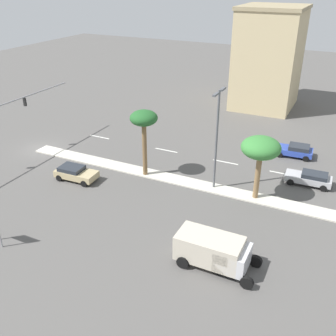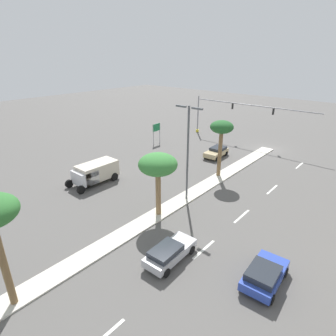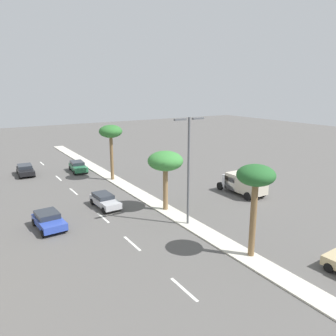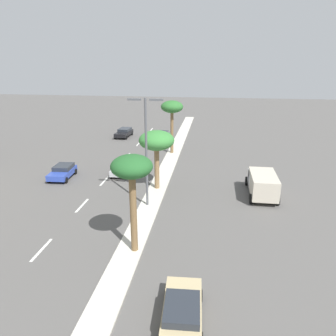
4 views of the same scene
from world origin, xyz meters
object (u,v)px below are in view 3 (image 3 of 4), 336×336
palm_tree_near (256,180)px  palm_tree_left (165,162)px  sedan_black_left (25,170)px  sedan_green_inboard (78,166)px  street_lamp_mid (189,163)px  sedan_blue_front (49,220)px  box_truck (243,183)px  palm_tree_far (111,133)px  sedan_silver_far (105,200)px

palm_tree_near → palm_tree_left: (-0.41, 11.10, -0.88)m
sedan_black_left → sedan_green_inboard: bearing=-16.3°
street_lamp_mid → sedan_blue_front: bearing=151.7°
sedan_black_left → sedan_green_inboard: sedan_green_inboard is taller
street_lamp_mid → box_truck: 11.78m
palm_tree_far → sedan_black_left: palm_tree_far is taller
sedan_green_inboard → sedan_silver_far: bearing=-97.6°
sedan_silver_far → palm_tree_left: bearing=-40.2°
palm_tree_near → sedan_silver_far: palm_tree_near is taller
palm_tree_near → box_truck: size_ratio=1.17×
palm_tree_near → sedan_silver_far: bearing=108.8°
street_lamp_mid → sedan_black_left: street_lamp_mid is taller
palm_tree_near → sedan_black_left: palm_tree_near is taller
palm_tree_left → street_lamp_mid: 4.09m
street_lamp_mid → sedan_green_inboard: (-2.48, 23.67, -4.86)m
palm_tree_near → palm_tree_far: bearing=91.5°
sedan_green_inboard → street_lamp_mid: bearing=-84.0°
sedan_black_left → sedan_silver_far: (4.63, -17.61, -0.03)m
sedan_black_left → sedan_blue_front: bearing=-94.0°
sedan_blue_front → palm_tree_far: bearing=46.7°
box_truck → street_lamp_mid: bearing=-159.8°
palm_tree_near → box_truck: 15.24m
palm_tree_left → street_lamp_mid: bearing=-92.2°
palm_tree_left → box_truck: (10.13, -0.24, -3.60)m
sedan_black_left → street_lamp_mid: bearing=-70.2°
street_lamp_mid → box_truck: (10.28, 3.79, -4.33)m
palm_tree_far → sedan_green_inboard: (-2.44, 6.76, -5.40)m
sedan_blue_front → street_lamp_mid: bearing=-28.3°
palm_tree_left → sedan_silver_far: palm_tree_left is taller
street_lamp_mid → sedan_black_left: size_ratio=2.08×
palm_tree_left → sedan_silver_far: size_ratio=1.35×
sedan_blue_front → sedan_green_inboard: 19.71m
palm_tree_far → sedan_green_inboard: palm_tree_far is taller
palm_tree_far → street_lamp_mid: (0.04, -16.91, -0.54)m
sedan_blue_front → sedan_silver_far: 6.45m
palm_tree_left → box_truck: palm_tree_left is taller
sedan_black_left → sedan_green_inboard: (6.72, -1.97, 0.02)m
palm_tree_left → sedan_silver_far: (-4.74, 4.01, -4.17)m
street_lamp_mid → palm_tree_left: bearing=87.8°
palm_tree_far → box_truck: size_ratio=1.23×
street_lamp_mid → palm_tree_far: bearing=90.1°
palm_tree_left → palm_tree_far: (-0.20, 12.89, 1.28)m
sedan_green_inboard → box_truck: (12.77, -19.88, 0.53)m
sedan_silver_far → box_truck: (14.87, -4.24, 0.58)m
sedan_blue_front → sedan_silver_far: (6.02, 2.33, -0.02)m
sedan_silver_far → box_truck: bearing=-15.9°
sedan_blue_front → sedan_green_inboard: sedan_green_inboard is taller
palm_tree_near → sedan_blue_front: bearing=131.1°
sedan_black_left → palm_tree_left: bearing=-66.6°
palm_tree_far → sedan_blue_front: palm_tree_far is taller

